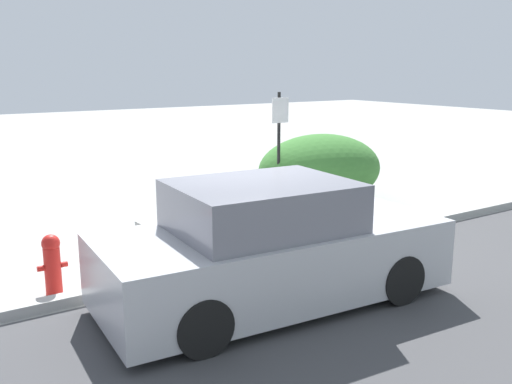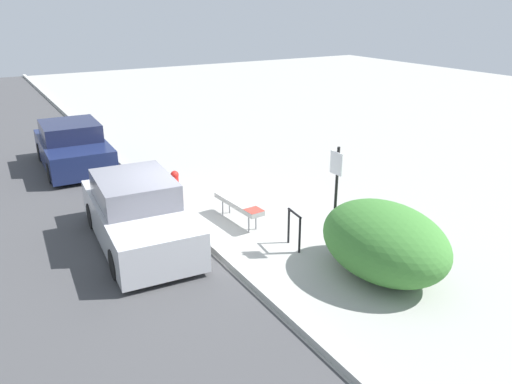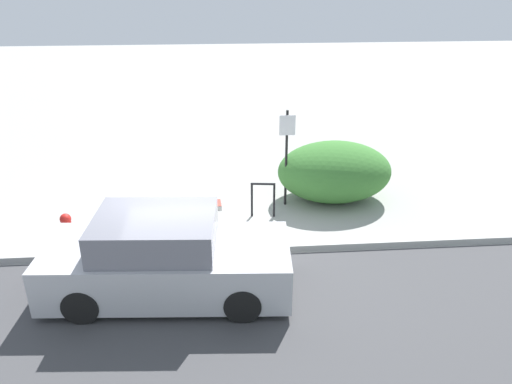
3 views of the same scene
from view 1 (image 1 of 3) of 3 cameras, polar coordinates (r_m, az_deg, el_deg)
name	(u,v)px [view 1 (image 1 of 3)]	position (r m, az deg, el deg)	size (l,w,h in m)	color
ground_plane	(237,267)	(8.05, -1.92, -7.55)	(60.00, 60.00, 0.00)	#9E9E99
curb	(237,263)	(8.03, -1.92, -7.12)	(60.00, 0.20, 0.13)	#A8A8A3
bench	(190,219)	(8.81, -6.57, -2.70)	(1.68, 0.48, 0.54)	gray
bike_rack	(271,198)	(9.99, 1.48, -0.58)	(0.55, 0.11, 0.83)	black
sign_post	(279,142)	(10.64, 2.33, 5.04)	(0.36, 0.08, 2.30)	black
fire_hydrant	(52,263)	(7.44, -19.71, -6.67)	(0.36, 0.22, 0.77)	red
shrub_hedge	(320,169)	(11.66, 6.44, 2.28)	(2.73, 2.00, 1.43)	#3D7A33
parked_car_near	(272,249)	(6.70, 1.56, -5.71)	(4.22, 1.97, 1.47)	black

